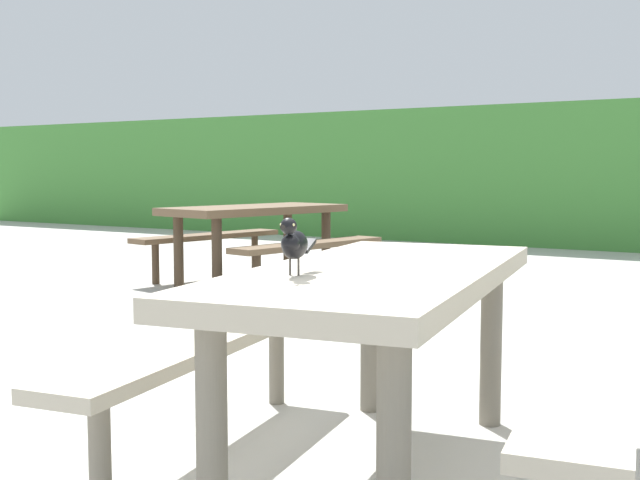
% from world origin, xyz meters
% --- Properties ---
extents(picnic_table_foreground, '(1.94, 1.96, 0.74)m').
position_xyz_m(picnic_table_foreground, '(-0.11, 0.13, 0.56)').
color(picnic_table_foreground, '#B2A893').
rests_on(picnic_table_foreground, ground).
extents(bird_grackle, '(0.11, 0.28, 0.18)m').
position_xyz_m(bird_grackle, '(-0.22, -0.23, 0.84)').
color(bird_grackle, black).
rests_on(bird_grackle, picnic_table_foreground).
extents(picnic_table_mid_right, '(1.97, 1.99, 0.74)m').
position_xyz_m(picnic_table_mid_right, '(-3.29, 3.74, 0.56)').
color(picnic_table_mid_right, brown).
rests_on(picnic_table_mid_right, ground).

